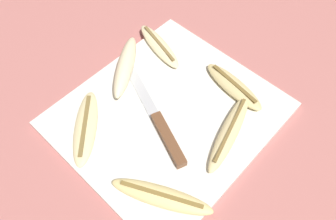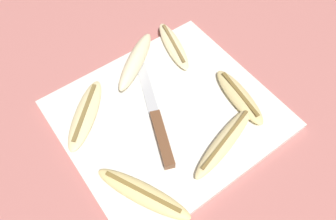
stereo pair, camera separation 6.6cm
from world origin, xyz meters
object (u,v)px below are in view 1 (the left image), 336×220
Objects in this scene: banana_cream_curved at (159,46)px; banana_soft_right at (86,127)px; banana_spotted_left at (234,86)px; banana_bright_far at (125,66)px; banana_mellow_near at (230,131)px; knife at (163,130)px; banana_golden_short at (162,197)px.

banana_soft_right is (-0.25, -0.05, 0.00)m from banana_cream_curved.
banana_spotted_left is at bearing -83.38° from banana_cream_curved.
banana_soft_right is (-0.15, -0.05, -0.01)m from banana_bright_far.
banana_spotted_left is (0.02, -0.20, 0.00)m from banana_cream_curved.
banana_soft_right is at bearing 131.35° from banana_mellow_near.
banana_mellow_near and banana_soft_right have the same top height.
banana_cream_curved is at bearing -2.69° from banana_bright_far.
banana_bright_far is at bearing 121.45° from banana_spotted_left.
banana_mellow_near is at bearing -48.65° from banana_soft_right.
banana_soft_right is (-0.28, 0.15, -0.00)m from banana_spotted_left.
banana_soft_right is at bearing 152.94° from knife.
banana_golden_short is 1.14× the size of banana_spotted_left.
banana_mellow_near is 0.28m from banana_soft_right.
banana_cream_curved is 1.01× the size of banana_spotted_left.
knife is at bearing -133.87° from banana_cream_curved.
banana_golden_short is at bearing -168.95° from banana_spotted_left.
banana_golden_short reaches higher than knife.
banana_mellow_near is 1.08× the size of banana_golden_short.
banana_soft_right is at bearing 90.54° from banana_golden_short.
banana_golden_short is 0.20m from banana_soft_right.
banana_spotted_left is at bearing -28.29° from banana_soft_right.
banana_cream_curved is 0.20m from banana_spotted_left.
knife is 0.13m from banana_golden_short.
knife is 1.56× the size of banana_bright_far.
banana_cream_curved is 0.36m from banana_golden_short.
knife is 1.58× the size of banana_spotted_left.
banana_soft_right reaches higher than banana_cream_curved.
banana_mellow_near is 1.28× the size of banana_soft_right.
knife is at bearing -108.16° from banana_bright_far.
banana_bright_far is 0.24m from banana_spotted_left.
knife is 1.64× the size of banana_soft_right.
banana_golden_short reaches higher than banana_soft_right.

